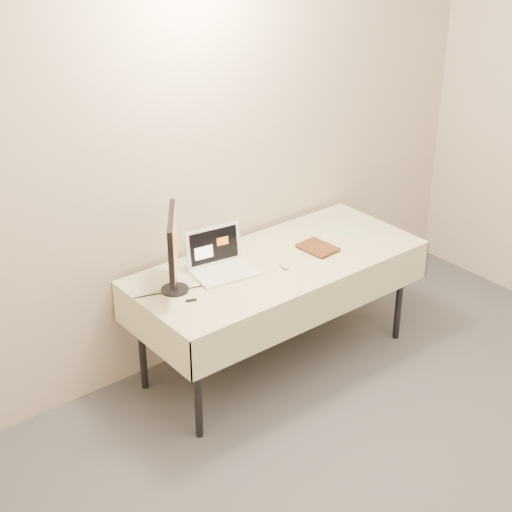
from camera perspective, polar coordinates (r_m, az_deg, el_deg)
back_wall at (r=4.88m, az=-1.79°, el=7.98°), size 4.00×0.10×2.70m
table at (r=4.82m, az=1.60°, el=-1.00°), size 1.86×0.81×0.74m
laptop at (r=4.65m, az=-2.64°, el=-0.42°), size 0.39×0.34×0.25m
monitor at (r=4.36m, az=-6.08°, el=0.63°), size 0.29×0.39×0.47m
book at (r=4.83m, az=3.85°, el=1.41°), size 0.18×0.03×0.24m
alarm_clock at (r=4.85m, az=-2.85°, el=0.29°), size 0.11×0.05×0.05m
clicker at (r=4.72m, az=2.06°, el=-0.67°), size 0.07×0.11×0.02m
paper_form at (r=5.22m, az=6.68°, el=1.89°), size 0.13×0.31×0.00m
usb_dongle at (r=4.38m, az=-4.74°, el=-3.23°), size 0.06×0.04×0.01m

